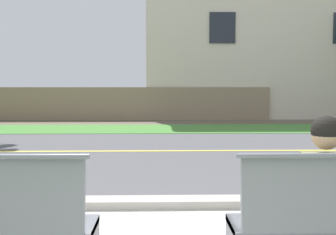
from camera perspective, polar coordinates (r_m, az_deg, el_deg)
The scene contains 8 objects.
ground_plane at distance 10.52m, azimuth -1.16°, elevation -3.49°, with size 140.00×140.00×0.00m, color #665B4C.
curb_edge at distance 4.98m, azimuth -0.94°, elevation -12.00°, with size 44.00×0.30×0.11m, color #ADA89E.
street_asphalt at distance 9.04m, azimuth -1.13°, elevation -4.79°, with size 52.00×8.00×0.01m, color #515156.
road_centre_line at distance 9.04m, azimuth -1.13°, elevation -4.76°, with size 48.00×0.14×0.01m, color #E0CC4C.
far_verge_grass at distance 13.65m, azimuth -1.20°, elevation -1.60°, with size 48.00×2.80×0.02m, color #478438.
seated_person_olive at distance 3.37m, azimuth 20.66°, elevation -9.42°, with size 0.52×0.68×1.25m.
garden_wall at distance 17.29m, azimuth -7.22°, elevation 1.96°, with size 13.00×0.36×1.40m, color gray.
house_across_street at distance 21.20m, azimuth 13.51°, elevation 10.98°, with size 12.68×6.91×7.69m.
Camera 1 is at (-0.03, -2.42, 1.47)m, focal length 43.02 mm.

